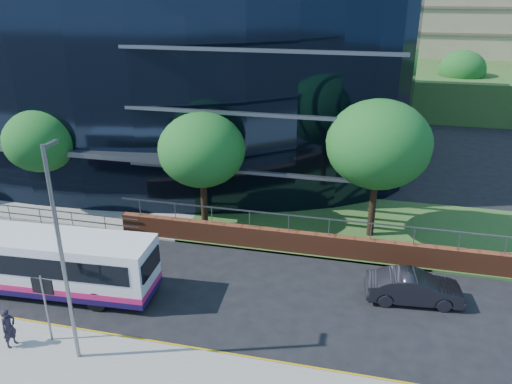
% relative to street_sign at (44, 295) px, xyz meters
% --- Properties ---
extents(far_forecourt, '(50.00, 8.00, 0.10)m').
position_rel_street_sign_xyz_m(far_forecourt, '(-10.50, 12.59, -2.10)').
color(far_forecourt, gray).
rests_on(far_forecourt, ground).
extents(glass_office, '(44.00, 23.10, 16.00)m').
position_rel_street_sign_xyz_m(glass_office, '(-8.50, 22.44, 5.85)').
color(glass_office, black).
rests_on(glass_office, ground).
extents(retaining_wall, '(34.00, 0.40, 2.11)m').
position_rel_street_sign_xyz_m(retaining_wall, '(15.50, 8.89, -1.54)').
color(retaining_wall, brown).
rests_on(retaining_wall, ground).
extents(street_sign, '(0.85, 0.09, 2.80)m').
position_rel_street_sign_xyz_m(street_sign, '(0.00, 0.00, 0.00)').
color(street_sign, slate).
rests_on(street_sign, pavement_near).
extents(tree_far_b, '(4.29, 4.29, 6.05)m').
position_rel_street_sign_xyz_m(tree_far_b, '(-7.50, 11.09, 2.06)').
color(tree_far_b, black).
rests_on(tree_far_b, ground).
extents(tree_far_c, '(4.62, 4.62, 6.51)m').
position_rel_street_sign_xyz_m(tree_far_c, '(2.50, 10.59, 2.39)').
color(tree_far_c, black).
rests_on(tree_far_c, ground).
extents(tree_far_d, '(5.28, 5.28, 7.44)m').
position_rel_street_sign_xyz_m(tree_far_d, '(11.50, 11.59, 3.04)').
color(tree_far_d, black).
rests_on(tree_far_d, ground).
extents(tree_dist_e, '(4.62, 4.62, 6.51)m').
position_rel_street_sign_xyz_m(tree_dist_e, '(19.50, 41.59, 2.39)').
color(tree_dist_e, black).
rests_on(tree_dist_e, ground).
extents(streetlight_east, '(0.15, 0.77, 8.00)m').
position_rel_street_sign_xyz_m(streetlight_east, '(1.50, -0.59, 2.29)').
color(streetlight_east, slate).
rests_on(streetlight_east, pavement_near).
extents(city_bus, '(10.12, 2.87, 2.70)m').
position_rel_street_sign_xyz_m(city_bus, '(-2.23, 3.06, -0.72)').
color(city_bus, silver).
rests_on(city_bus, ground).
extents(parked_car, '(4.17, 1.81, 1.33)m').
position_rel_street_sign_xyz_m(parked_car, '(13.45, 5.96, -1.48)').
color(parked_car, black).
rests_on(parked_car, ground).
extents(pedestrian, '(0.47, 0.63, 1.57)m').
position_rel_street_sign_xyz_m(pedestrian, '(-1.23, -0.65, -1.21)').
color(pedestrian, black).
rests_on(pedestrian, pavement_near).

